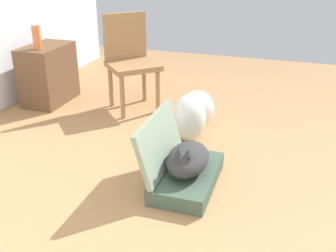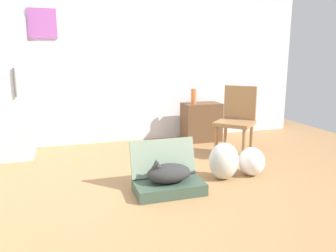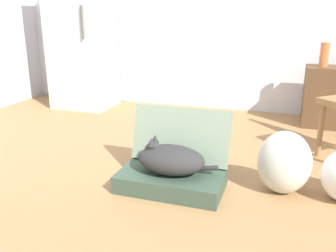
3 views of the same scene
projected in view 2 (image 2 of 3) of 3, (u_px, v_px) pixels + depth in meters
ground_plane at (145, 196)px, 3.18m from camera, size 7.68×7.68×0.00m
wall_back at (109, 58)px, 5.01m from camera, size 6.40×0.15×2.60m
suitcase_base at (169, 187)px, 3.25m from camera, size 0.68×0.38×0.11m
suitcase_lid at (163, 158)px, 3.39m from camera, size 0.68×0.14×0.38m
cat at (168, 173)px, 3.22m from camera, size 0.52×0.28×0.24m
plastic_bag_white at (224, 161)px, 3.60m from camera, size 0.33×0.29×0.41m
plastic_bag_clear at (252, 161)px, 3.73m from camera, size 0.28×0.31×0.32m
refrigerator at (1, 88)px, 4.24m from camera, size 0.67×0.60×1.85m
side_table at (201, 122)px, 5.25m from camera, size 0.59×0.37×0.60m
vase_tall at (194, 96)px, 5.09m from camera, size 0.09×0.09×0.23m
chair at (237, 118)px, 4.42m from camera, size 0.64×0.64×0.94m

